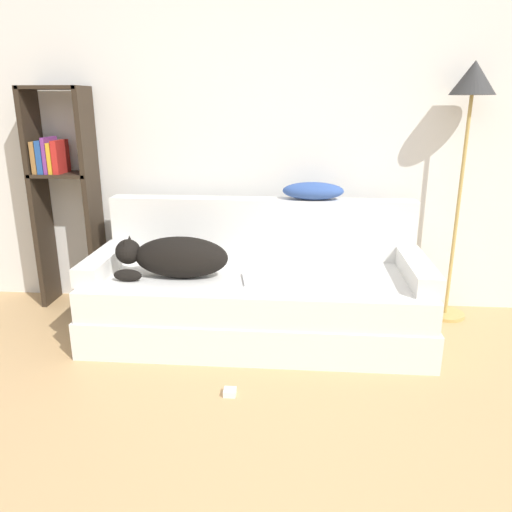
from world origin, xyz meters
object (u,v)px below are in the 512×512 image
at_px(couch, 257,305).
at_px(laptop, 270,278).
at_px(throw_pillow, 313,191).
at_px(bookshelf, 62,185).
at_px(power_adapter, 230,392).
at_px(dog, 175,257).
at_px(floor_lamp, 470,107).

height_order(couch, laptop, laptop).
relative_size(throw_pillow, bookshelf, 0.26).
bearing_deg(bookshelf, power_adapter, -40.91).
relative_size(laptop, throw_pillow, 0.89).
height_order(dog, throw_pillow, throw_pillow).
bearing_deg(throw_pillow, couch, -133.89).
xyz_separation_m(dog, power_adapter, (0.42, -0.63, -0.54)).
relative_size(bookshelf, power_adapter, 24.45).
height_order(couch, power_adapter, couch).
bearing_deg(power_adapter, bookshelf, 139.09).
xyz_separation_m(couch, bookshelf, (-1.44, 0.45, 0.69)).
bearing_deg(dog, power_adapter, -56.16).
bearing_deg(couch, dog, -169.26).
bearing_deg(couch, bookshelf, 162.61).
distance_m(dog, floor_lamp, 2.09).
bearing_deg(floor_lamp, throw_pillow, -176.63).
relative_size(couch, throw_pillow, 5.19).
height_order(floor_lamp, power_adapter, floor_lamp).
bearing_deg(throw_pillow, laptop, -119.61).
relative_size(throw_pillow, floor_lamp, 0.24).
height_order(dog, bookshelf, bookshelf).
xyz_separation_m(dog, laptop, (0.59, -0.00, -0.12)).
distance_m(dog, laptop, 0.60).
relative_size(dog, laptop, 1.94).
xyz_separation_m(couch, floor_lamp, (1.32, 0.42, 1.23)).
bearing_deg(laptop, power_adapter, -115.77).
height_order(laptop, floor_lamp, floor_lamp).
height_order(laptop, bookshelf, bookshelf).
height_order(dog, laptop, dog).
relative_size(dog, throw_pillow, 1.72).
bearing_deg(dog, bookshelf, 149.65).
xyz_separation_m(laptop, bookshelf, (-1.52, 0.55, 0.47)).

